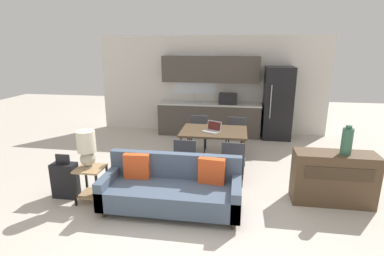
{
  "coord_description": "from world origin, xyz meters",
  "views": [
    {
      "loc": [
        0.78,
        -3.8,
        2.45
      ],
      "look_at": [
        -0.05,
        1.5,
        0.95
      ],
      "focal_mm": 28.0,
      "sensor_mm": 36.0,
      "label": 1
    }
  ],
  "objects_px": {
    "vase": "(347,141)",
    "suitcase": "(65,180)",
    "refrigerator": "(278,103)",
    "side_table": "(91,179)",
    "couch": "(172,189)",
    "dining_chair_far_right": "(235,133)",
    "laptop": "(213,129)",
    "dining_chair_far_left": "(198,131)",
    "dining_table": "(214,133)",
    "table_lamp": "(87,147)",
    "credenza": "(333,178)",
    "dining_chair_near_right": "(233,159)",
    "dining_chair_near_left": "(186,156)"
  },
  "relations": [
    {
      "from": "couch",
      "to": "dining_chair_far_right",
      "type": "xyz_separation_m",
      "value": [
        0.92,
        2.62,
        0.15
      ]
    },
    {
      "from": "suitcase",
      "to": "dining_table",
      "type": "bearing_deg",
      "value": 37.3
    },
    {
      "from": "dining_chair_far_right",
      "to": "dining_chair_near_left",
      "type": "height_order",
      "value": "same"
    },
    {
      "from": "credenza",
      "to": "dining_chair_far_right",
      "type": "height_order",
      "value": "credenza"
    },
    {
      "from": "refrigerator",
      "to": "suitcase",
      "type": "bearing_deg",
      "value": -134.27
    },
    {
      "from": "dining_table",
      "to": "dining_chair_near_right",
      "type": "bearing_deg",
      "value": -63.92
    },
    {
      "from": "dining_table",
      "to": "couch",
      "type": "height_order",
      "value": "couch"
    },
    {
      "from": "dining_chair_far_right",
      "to": "dining_chair_near_right",
      "type": "relative_size",
      "value": 1.0
    },
    {
      "from": "couch",
      "to": "dining_chair_far_right",
      "type": "height_order",
      "value": "dining_chair_far_right"
    },
    {
      "from": "couch",
      "to": "side_table",
      "type": "distance_m",
      "value": 1.32
    },
    {
      "from": "dining_table",
      "to": "credenza",
      "type": "height_order",
      "value": "credenza"
    },
    {
      "from": "refrigerator",
      "to": "vase",
      "type": "height_order",
      "value": "refrigerator"
    },
    {
      "from": "vase",
      "to": "suitcase",
      "type": "relative_size",
      "value": 0.61
    },
    {
      "from": "dining_chair_far_left",
      "to": "dining_chair_near_left",
      "type": "height_order",
      "value": "same"
    },
    {
      "from": "laptop",
      "to": "table_lamp",
      "type": "bearing_deg",
      "value": -110.24
    },
    {
      "from": "dining_table",
      "to": "dining_chair_near_left",
      "type": "relative_size",
      "value": 1.61
    },
    {
      "from": "dining_chair_near_right",
      "to": "dining_chair_far_left",
      "type": "height_order",
      "value": "same"
    },
    {
      "from": "side_table",
      "to": "laptop",
      "type": "bearing_deg",
      "value": 44.83
    },
    {
      "from": "refrigerator",
      "to": "dining_chair_near_right",
      "type": "bearing_deg",
      "value": -109.66
    },
    {
      "from": "credenza",
      "to": "vase",
      "type": "height_order",
      "value": "vase"
    },
    {
      "from": "dining_table",
      "to": "dining_chair_far_left",
      "type": "height_order",
      "value": "dining_chair_far_left"
    },
    {
      "from": "table_lamp",
      "to": "dining_chair_far_left",
      "type": "bearing_deg",
      "value": 61.69
    },
    {
      "from": "refrigerator",
      "to": "dining_chair_near_left",
      "type": "xyz_separation_m",
      "value": [
        -1.93,
        -3.0,
        -0.47
      ]
    },
    {
      "from": "dining_chair_near_left",
      "to": "credenza",
      "type": "bearing_deg",
      "value": 170.36
    },
    {
      "from": "refrigerator",
      "to": "table_lamp",
      "type": "xyz_separation_m",
      "value": [
        -3.34,
        -3.95,
        -0.05
      ]
    },
    {
      "from": "dining_chair_far_left",
      "to": "suitcase",
      "type": "height_order",
      "value": "dining_chair_far_left"
    },
    {
      "from": "credenza",
      "to": "suitcase",
      "type": "bearing_deg",
      "value": -173.61
    },
    {
      "from": "table_lamp",
      "to": "laptop",
      "type": "bearing_deg",
      "value": 43.78
    },
    {
      "from": "laptop",
      "to": "vase",
      "type": "bearing_deg",
      "value": -4.1
    },
    {
      "from": "dining_table",
      "to": "table_lamp",
      "type": "xyz_separation_m",
      "value": [
        -1.83,
        -1.8,
        0.22
      ]
    },
    {
      "from": "dining_chair_near_left",
      "to": "laptop",
      "type": "bearing_deg",
      "value": -117.04
    },
    {
      "from": "credenza",
      "to": "laptop",
      "type": "distance_m",
      "value": 2.39
    },
    {
      "from": "laptop",
      "to": "suitcase",
      "type": "height_order",
      "value": "laptop"
    },
    {
      "from": "vase",
      "to": "dining_chair_near_right",
      "type": "relative_size",
      "value": 0.54
    },
    {
      "from": "refrigerator",
      "to": "dining_table",
      "type": "relative_size",
      "value": 1.42
    },
    {
      "from": "table_lamp",
      "to": "suitcase",
      "type": "relative_size",
      "value": 0.79
    },
    {
      "from": "laptop",
      "to": "dining_chair_far_left",
      "type": "bearing_deg",
      "value": 141.09
    },
    {
      "from": "refrigerator",
      "to": "credenza",
      "type": "relative_size",
      "value": 1.55
    },
    {
      "from": "refrigerator",
      "to": "side_table",
      "type": "height_order",
      "value": "refrigerator"
    },
    {
      "from": "dining_chair_near_right",
      "to": "laptop",
      "type": "relative_size",
      "value": 2.08
    },
    {
      "from": "couch",
      "to": "dining_chair_near_left",
      "type": "height_order",
      "value": "dining_chair_near_left"
    },
    {
      "from": "couch",
      "to": "vase",
      "type": "bearing_deg",
      "value": 11.76
    },
    {
      "from": "credenza",
      "to": "suitcase",
      "type": "relative_size",
      "value": 1.65
    },
    {
      "from": "refrigerator",
      "to": "side_table",
      "type": "xyz_separation_m",
      "value": [
        -3.3,
        -3.98,
        -0.57
      ]
    },
    {
      "from": "dining_chair_far_right",
      "to": "dining_chair_near_left",
      "type": "xyz_separation_m",
      "value": [
        -0.87,
        -1.64,
        0.0
      ]
    },
    {
      "from": "refrigerator",
      "to": "dining_chair_far_left",
      "type": "height_order",
      "value": "refrigerator"
    },
    {
      "from": "side_table",
      "to": "vase",
      "type": "height_order",
      "value": "vase"
    },
    {
      "from": "credenza",
      "to": "dining_chair_far_left",
      "type": "relative_size",
      "value": 1.48
    },
    {
      "from": "refrigerator",
      "to": "vase",
      "type": "distance_m",
      "value": 3.5
    },
    {
      "from": "refrigerator",
      "to": "laptop",
      "type": "relative_size",
      "value": 4.77
    }
  ]
}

